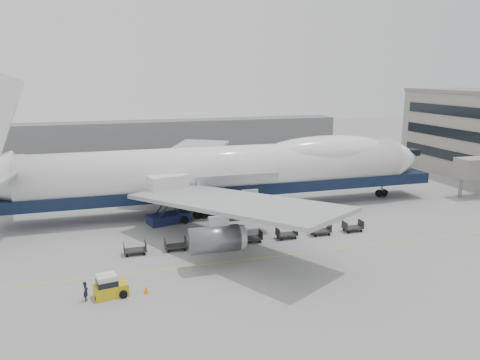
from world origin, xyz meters
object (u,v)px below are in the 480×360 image
object	(u,v)px
catering_truck	(168,196)
ground_worker	(86,291)
airliner	(228,170)
baggage_tug	(109,287)

from	to	relation	value
catering_truck	ground_worker	xyz separation A→B (m)	(-9.60, -18.99, -2.60)
ground_worker	catering_truck	bearing A→B (deg)	-26.76
airliner	ground_worker	world-z (taller)	airliner
baggage_tug	ground_worker	distance (m)	1.89
airliner	catering_truck	bearing A→B (deg)	-158.39
baggage_tug	ground_worker	size ratio (longest dim) A/B	1.73
baggage_tug	ground_worker	world-z (taller)	baggage_tug
catering_truck	ground_worker	distance (m)	21.43
catering_truck	airliner	bearing A→B (deg)	6.62
baggage_tug	airliner	bearing A→B (deg)	43.54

